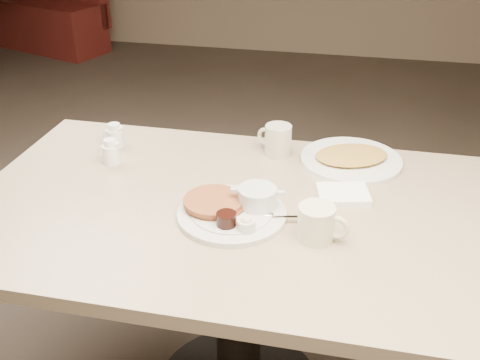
% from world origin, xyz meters
% --- Properties ---
extents(diner_table, '(1.50, 0.90, 0.75)m').
position_xyz_m(diner_table, '(0.00, 0.00, 0.58)').
color(diner_table, tan).
rests_on(diner_table, ground).
extents(main_plate, '(0.36, 0.32, 0.07)m').
position_xyz_m(main_plate, '(-0.00, -0.05, 0.77)').
color(main_plate, silver).
rests_on(main_plate, diner_table).
extents(coffee_mug_near, '(0.14, 0.11, 0.09)m').
position_xyz_m(coffee_mug_near, '(0.22, -0.11, 0.80)').
color(coffee_mug_near, beige).
rests_on(coffee_mug_near, diner_table).
extents(napkin, '(0.16, 0.14, 0.02)m').
position_xyz_m(napkin, '(0.28, 0.11, 0.76)').
color(napkin, white).
rests_on(napkin, diner_table).
extents(coffee_mug_far, '(0.13, 0.11, 0.10)m').
position_xyz_m(coffee_mug_far, '(0.05, 0.33, 0.80)').
color(coffee_mug_far, beige).
rests_on(coffee_mug_far, diner_table).
extents(creamer_left, '(0.08, 0.07, 0.08)m').
position_xyz_m(creamer_left, '(-0.44, 0.17, 0.79)').
color(creamer_left, white).
rests_on(creamer_left, diner_table).
extents(creamer_right, '(0.08, 0.07, 0.08)m').
position_xyz_m(creamer_right, '(-0.48, 0.28, 0.79)').
color(creamer_right, silver).
rests_on(creamer_right, diner_table).
extents(hash_plate, '(0.41, 0.41, 0.04)m').
position_xyz_m(hash_plate, '(0.29, 0.33, 0.76)').
color(hash_plate, silver).
rests_on(hash_plate, diner_table).
extents(booth_back_left, '(1.59, 1.72, 1.12)m').
position_xyz_m(booth_back_left, '(-2.69, 3.61, 0.41)').
color(booth_back_left, '#5D1B16').
rests_on(booth_back_left, ground).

